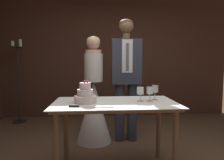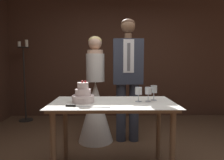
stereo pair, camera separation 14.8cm
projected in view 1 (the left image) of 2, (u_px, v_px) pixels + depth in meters
name	position (u px, v px, depth m)	size (l,w,h in m)	color
wall_back	(115.00, 53.00, 4.55)	(5.19, 0.12, 2.86)	#472B1E
cake_table	(115.00, 111.00, 2.21)	(1.36, 0.74, 0.79)	#8E6B4C
tiered_cake	(85.00, 95.00, 2.17)	(0.24, 0.24, 0.24)	beige
cake_knife	(83.00, 106.00, 1.96)	(0.45, 0.07, 0.02)	silver
wine_glass_near	(155.00, 89.00, 2.33)	(0.07, 0.07, 0.17)	silver
wine_glass_middle	(140.00, 91.00, 2.24)	(0.08, 0.08, 0.16)	silver
wine_glass_far	(150.00, 91.00, 2.25)	(0.07, 0.07, 0.16)	silver
bride	(94.00, 104.00, 3.07)	(0.54, 0.54, 1.62)	white
groom	(126.00, 73.00, 3.07)	(0.45, 0.25, 1.88)	#333847
candle_stand	(18.00, 85.00, 4.04)	(0.28, 0.28, 1.68)	black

